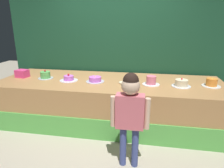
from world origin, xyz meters
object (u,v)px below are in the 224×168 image
object	(u,v)px
cake_center_left	(95,80)
cake_left	(69,79)
child_figure	(130,108)
donut	(122,83)
cake_center_right	(151,81)
cake_right	(181,83)
cake_far_left	(45,75)
cake_far_right	(212,83)
pink_box	(22,73)

from	to	relation	value
cake_center_left	cake_left	bearing A→B (deg)	-178.10
child_figure	donut	size ratio (longest dim) A/B	10.24
cake_left	cake_center_right	bearing A→B (deg)	0.35
cake_right	donut	bearing A→B (deg)	-179.30
cake_center_left	cake_center_right	distance (m)	0.95
donut	cake_far_left	xyz separation A→B (m)	(-1.42, 0.09, 0.04)
donut	cake_far_right	distance (m)	1.43
cake_left	cake_far_right	bearing A→B (deg)	1.96
cake_far_right	cake_center_left	bearing A→B (deg)	-178.03
donut	cake_left	size ratio (longest dim) A/B	0.37
cake_left	cake_far_right	size ratio (longest dim) A/B	1.11
child_figure	cake_center_left	distance (m)	1.27
pink_box	cake_far_left	size ratio (longest dim) A/B	0.78
child_figure	cake_center_right	distance (m)	1.08
child_figure	cake_far_left	distance (m)	1.99
donut	cake_right	world-z (taller)	cake_right
pink_box	donut	distance (m)	1.90
cake_far_left	donut	bearing A→B (deg)	-3.51
child_figure	cake_far_left	xyz separation A→B (m)	(-1.64, 1.11, 0.04)
child_figure	cake_left	distance (m)	1.57
cake_far_left	cake_right	bearing A→B (deg)	-1.83
child_figure	pink_box	world-z (taller)	child_figure
child_figure	pink_box	size ratio (longest dim) A/B	5.73
cake_left	cake_center_right	size ratio (longest dim) A/B	1.13
child_figure	cake_left	xyz separation A→B (m)	(-1.17, 1.04, 0.02)
pink_box	child_figure	bearing A→B (deg)	-27.98
child_figure	cake_center_left	size ratio (longest dim) A/B	3.83
cake_center_left	child_figure	bearing A→B (deg)	-56.70
donut	cake_far_right	bearing A→B (deg)	4.03
cake_right	cake_left	bearing A→B (deg)	179.77
pink_box	cake_center_right	bearing A→B (deg)	-1.74
cake_left	cake_far_right	xyz separation A→B (m)	(2.37, 0.08, 0.02)
cake_far_left	cake_far_right	xyz separation A→B (m)	(2.84, 0.01, -0.00)
cake_center_left	cake_far_right	size ratio (longest dim) A/B	1.10
donut	cake_center_right	size ratio (longest dim) A/B	0.42
cake_center_left	cake_center_right	xyz separation A→B (m)	(0.95, -0.01, 0.02)
pink_box	donut	world-z (taller)	pink_box
child_figure	cake_far_left	bearing A→B (deg)	145.92
cake_center_right	cake_right	distance (m)	0.47
cake_far_left	cake_far_right	world-z (taller)	cake_far_right
cake_left	cake_center_right	xyz separation A→B (m)	(1.42, 0.01, 0.03)
child_figure	cake_left	bearing A→B (deg)	138.25
child_figure	cake_center_right	xyz separation A→B (m)	(0.25, 1.05, 0.05)
cake_right	cake_center_right	bearing A→B (deg)	178.03
child_figure	pink_box	xyz separation A→B (m)	(-2.12, 1.13, 0.06)
cake_far_left	cake_right	size ratio (longest dim) A/B	0.90
cake_left	cake_far_right	distance (m)	2.37
donut	cake_far_left	distance (m)	1.42
child_figure	cake_right	bearing A→B (deg)	55.04
cake_far_left	cake_right	xyz separation A→B (m)	(2.37, -0.08, -0.01)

